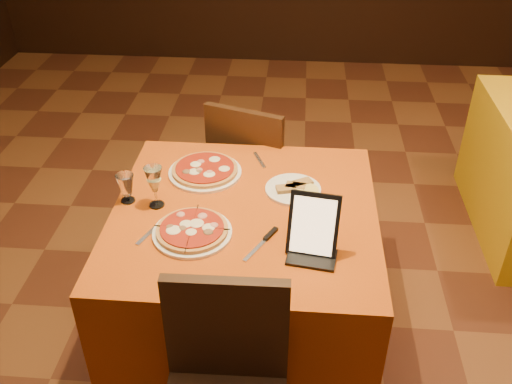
# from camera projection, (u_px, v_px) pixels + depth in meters

# --- Properties ---
(floor) EXTENTS (6.00, 7.00, 0.01)m
(floor) POSITION_uv_depth(u_px,v_px,m) (301.00, 322.00, 2.86)
(floor) COLOR #5E2D19
(floor) RESTS_ON ground
(main_table) EXTENTS (1.10, 1.10, 0.75)m
(main_table) POSITION_uv_depth(u_px,v_px,m) (245.00, 277.00, 2.58)
(main_table) COLOR #B6470B
(main_table) RESTS_ON floor
(chair_main_far) EXTENTS (0.48, 0.48, 0.91)m
(chair_main_far) POSITION_uv_depth(u_px,v_px,m) (259.00, 170.00, 3.18)
(chair_main_far) COLOR black
(chair_main_far) RESTS_ON floor
(pizza_near) EXTENTS (0.31, 0.31, 0.03)m
(pizza_near) POSITION_uv_depth(u_px,v_px,m) (192.00, 231.00, 2.23)
(pizza_near) COLOR white
(pizza_near) RESTS_ON main_table
(pizza_far) EXTENTS (0.33, 0.33, 0.03)m
(pizza_far) POSITION_uv_depth(u_px,v_px,m) (205.00, 171.00, 2.59)
(pizza_far) COLOR white
(pizza_far) RESTS_ON main_table
(cutlet_dish) EXTENTS (0.24, 0.24, 0.03)m
(cutlet_dish) POSITION_uv_depth(u_px,v_px,m) (293.00, 188.00, 2.48)
(cutlet_dish) COLOR white
(cutlet_dish) RESTS_ON main_table
(wine_glass) EXTENTS (0.10, 0.10, 0.19)m
(wine_glass) POSITION_uv_depth(u_px,v_px,m) (155.00, 187.00, 2.34)
(wine_glass) COLOR #FBED8E
(wine_glass) RESTS_ON main_table
(water_glass) EXTENTS (0.09, 0.09, 0.13)m
(water_glass) POSITION_uv_depth(u_px,v_px,m) (126.00, 188.00, 2.39)
(water_glass) COLOR white
(water_glass) RESTS_ON main_table
(tablet) EXTENTS (0.20, 0.13, 0.23)m
(tablet) POSITION_uv_depth(u_px,v_px,m) (313.00, 225.00, 2.09)
(tablet) COLOR black
(tablet) RESTS_ON main_table
(knife) EXTENTS (0.11, 0.18, 0.01)m
(knife) POSITION_uv_depth(u_px,v_px,m) (259.00, 247.00, 2.17)
(knife) COLOR silver
(knife) RESTS_ON main_table
(fork_near) EXTENTS (0.08, 0.16, 0.01)m
(fork_near) POSITION_uv_depth(u_px,v_px,m) (149.00, 233.00, 2.24)
(fork_near) COLOR #BBBCC2
(fork_near) RESTS_ON main_table
(fork_far) EXTENTS (0.07, 0.14, 0.01)m
(fork_far) POSITION_uv_depth(u_px,v_px,m) (259.00, 160.00, 2.69)
(fork_far) COLOR silver
(fork_far) RESTS_ON main_table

